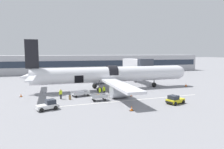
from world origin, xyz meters
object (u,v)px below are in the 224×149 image
baggage_tug_lead (127,90)px  baggage_cart_queued (100,97)px  airplane (109,75)px  suitcase_on_tarmac_upright (70,97)px  ground_crew_driver (104,90)px  ground_crew_loader_b (100,92)px  baggage_tug_mid (48,105)px  baggage_tug_rear (175,100)px  baggage_cart_loading (81,94)px  ground_crew_loader_a (61,94)px

baggage_tug_lead → baggage_cart_queued: size_ratio=0.99×
airplane → suitcase_on_tarmac_upright: airplane is taller
airplane → baggage_cart_queued: size_ratio=10.33×
baggage_cart_queued → ground_crew_driver: 3.74m
ground_crew_loader_b → ground_crew_driver: ground_crew_driver is taller
airplane → baggage_cart_queued: (-4.21, -8.71, -2.47)m
baggage_tug_mid → ground_crew_loader_b: size_ratio=1.85×
baggage_tug_rear → baggage_cart_loading: bearing=143.4°
airplane → ground_crew_loader_b: size_ratio=20.91×
baggage_tug_lead → ground_crew_loader_a: (-12.47, -1.55, 0.28)m
baggage_tug_mid → ground_crew_loader_a: (1.96, 5.98, 0.30)m
baggage_tug_rear → baggage_cart_queued: size_ratio=0.93×
baggage_cart_queued → ground_crew_driver: ground_crew_driver is taller
ground_crew_loader_a → baggage_cart_loading: bearing=20.1°
baggage_tug_mid → suitcase_on_tarmac_upright: bearing=56.2°
ground_crew_driver → suitcase_on_tarmac_upright: 6.35m
baggage_tug_lead → baggage_tug_rear: (3.89, -9.78, -0.03)m
baggage_cart_queued → suitcase_on_tarmac_upright: (-4.53, 1.96, -0.17)m
baggage_cart_queued → ground_crew_loader_b: ground_crew_loader_b is taller
baggage_tug_rear → ground_crew_loader_b: ground_crew_loader_b is taller
airplane → baggage_tug_rear: size_ratio=11.14×
baggage_cart_loading → ground_crew_loader_b: (3.13, -1.47, 0.44)m
baggage_tug_rear → suitcase_on_tarmac_upright: baggage_tug_rear is taller
baggage_tug_lead → baggage_cart_queued: bearing=-145.6°
baggage_tug_rear → baggage_cart_queued: (-10.43, 5.30, -0.04)m
airplane → ground_crew_loader_a: size_ratio=20.94×
baggage_cart_queued → baggage_cart_loading: bearing=119.7°
airplane → suitcase_on_tarmac_upright: bearing=-142.3°
baggage_cart_loading → suitcase_on_tarmac_upright: (-2.13, -2.25, -0.07)m
ground_crew_loader_a → suitcase_on_tarmac_upright: bearing=-34.4°
airplane → ground_crew_loader_a: airplane is taller
baggage_tug_mid → ground_crew_driver: ground_crew_driver is taller
ground_crew_driver → ground_crew_loader_b: bearing=-146.9°
ground_crew_driver → baggage_cart_loading: bearing=167.7°
baggage_tug_rear → baggage_cart_loading: size_ratio=0.77×
baggage_tug_mid → baggage_cart_queued: bearing=21.1°
airplane → baggage_cart_loading: airplane is taller
ground_crew_loader_a → ground_crew_loader_b: (6.66, -0.18, 0.00)m
airplane → baggage_tug_lead: (2.33, -4.23, -2.40)m
airplane → baggage_cart_loading: 8.40m
airplane → baggage_tug_mid: 17.05m
ground_crew_loader_b → baggage_tug_rear: bearing=-39.7°
baggage_cart_loading → baggage_tug_mid: bearing=-127.1°
ground_crew_loader_a → suitcase_on_tarmac_upright: ground_crew_loader_a is taller
baggage_tug_lead → baggage_cart_queued: baggage_tug_lead is taller
airplane → baggage_tug_lead: bearing=-61.1°
baggage_tug_mid → baggage_tug_rear: baggage_tug_mid is taller
baggage_tug_lead → ground_crew_driver: ground_crew_driver is taller
airplane → ground_crew_driver: (-2.56, -5.38, -2.07)m
baggage_tug_lead → ground_crew_loader_a: bearing=-172.9°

